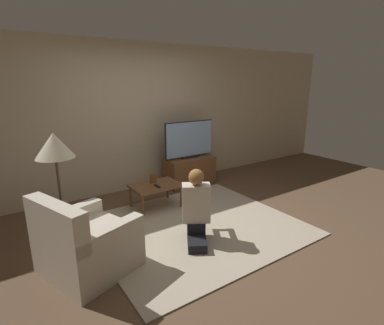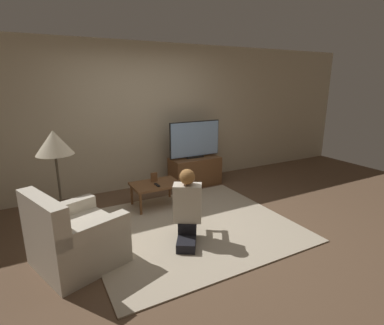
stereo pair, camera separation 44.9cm
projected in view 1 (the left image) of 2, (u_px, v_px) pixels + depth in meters
ground_plane at (196, 227)px, 4.12m from camera, size 10.00×10.00×0.00m
wall_back at (134, 118)px, 5.31m from camera, size 10.00×0.06×2.60m
rug at (196, 226)px, 4.11m from camera, size 2.65×2.35×0.02m
tv_stand at (189, 171)px, 5.72m from camera, size 0.94×0.46×0.53m
tv at (189, 139)px, 5.56m from camera, size 1.02×0.08×0.69m
coffee_table at (156, 187)px, 4.65m from camera, size 0.74×0.52×0.38m
floor_lamp at (55, 149)px, 3.63m from camera, size 0.47×0.47×1.34m
armchair at (86, 245)px, 3.09m from camera, size 1.03×1.05×0.86m
person_kneeling at (196, 206)px, 3.65m from camera, size 0.61×0.78×0.92m
picture_frame at (153, 178)px, 4.70m from camera, size 0.11×0.01×0.15m
remote at (157, 186)px, 4.55m from camera, size 0.04×0.15×0.02m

